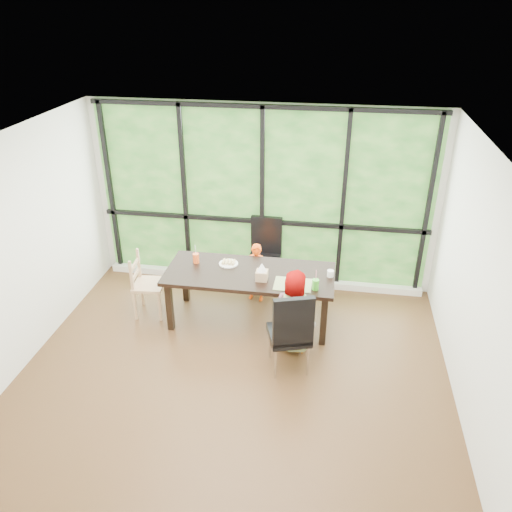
# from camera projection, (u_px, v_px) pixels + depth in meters

# --- Properties ---
(ground) EXTENTS (5.00, 5.00, 0.00)m
(ground) POSITION_uv_depth(u_px,v_px,m) (234.00, 373.00, 6.03)
(ground) COLOR black
(ground) RESTS_ON ground
(back_wall) EXTENTS (5.00, 0.00, 5.00)m
(back_wall) POSITION_uv_depth(u_px,v_px,m) (263.00, 198.00, 7.38)
(back_wall) COLOR silver
(back_wall) RESTS_ON ground
(foliage_backdrop) EXTENTS (4.80, 0.02, 2.65)m
(foliage_backdrop) POSITION_uv_depth(u_px,v_px,m) (263.00, 198.00, 7.36)
(foliage_backdrop) COLOR #1A4519
(foliage_backdrop) RESTS_ON back_wall
(window_mullions) EXTENTS (4.80, 0.06, 2.65)m
(window_mullions) POSITION_uv_depth(u_px,v_px,m) (262.00, 199.00, 7.32)
(window_mullions) COLOR black
(window_mullions) RESTS_ON back_wall
(window_sill) EXTENTS (4.80, 0.12, 0.10)m
(window_sill) POSITION_uv_depth(u_px,v_px,m) (261.00, 279.00, 7.89)
(window_sill) COLOR silver
(window_sill) RESTS_ON ground
(dining_table) EXTENTS (2.20, 0.94, 0.75)m
(dining_table) POSITION_uv_depth(u_px,v_px,m) (250.00, 297.00, 6.82)
(dining_table) COLOR black
(dining_table) RESTS_ON ground
(chair_window_leather) EXTENTS (0.48, 0.48, 1.08)m
(chair_window_leather) POSITION_uv_depth(u_px,v_px,m) (264.00, 256.00, 7.52)
(chair_window_leather) COLOR black
(chair_window_leather) RESTS_ON ground
(chair_interior_leather) EXTENTS (0.58, 0.58, 1.08)m
(chair_interior_leather) POSITION_uv_depth(u_px,v_px,m) (289.00, 329.00, 5.89)
(chair_interior_leather) COLOR black
(chair_interior_leather) RESTS_ON ground
(chair_end_beech) EXTENTS (0.44, 0.46, 0.90)m
(chair_end_beech) POSITION_uv_depth(u_px,v_px,m) (149.00, 284.00, 6.96)
(chair_end_beech) COLOR tan
(chair_end_beech) RESTS_ON ground
(child_toddler) EXTENTS (0.35, 0.26, 0.87)m
(child_toddler) POSITION_uv_depth(u_px,v_px,m) (256.00, 273.00, 7.28)
(child_toddler) COLOR #F54A09
(child_toddler) RESTS_ON ground
(child_older) EXTENTS (0.58, 0.43, 1.09)m
(child_older) POSITION_uv_depth(u_px,v_px,m) (295.00, 312.00, 6.19)
(child_older) COLOR gray
(child_older) RESTS_ON ground
(placemat) EXTENTS (0.46, 0.34, 0.01)m
(placemat) POSITION_uv_depth(u_px,v_px,m) (293.00, 284.00, 6.37)
(placemat) COLOR tan
(placemat) RESTS_ON dining_table
(plate_far) EXTENTS (0.26, 0.26, 0.02)m
(plate_far) POSITION_uv_depth(u_px,v_px,m) (229.00, 264.00, 6.84)
(plate_far) COLOR white
(plate_far) RESTS_ON dining_table
(plate_near) EXTENTS (0.23, 0.23, 0.01)m
(plate_near) POSITION_uv_depth(u_px,v_px,m) (294.00, 284.00, 6.37)
(plate_near) COLOR white
(plate_near) RESTS_ON dining_table
(orange_cup) EXTENTS (0.08, 0.08, 0.13)m
(orange_cup) POSITION_uv_depth(u_px,v_px,m) (196.00, 258.00, 6.85)
(orange_cup) COLOR #F85C22
(orange_cup) RESTS_ON dining_table
(green_cup) EXTENTS (0.09, 0.09, 0.14)m
(green_cup) POSITION_uv_depth(u_px,v_px,m) (315.00, 285.00, 6.24)
(green_cup) COLOR green
(green_cup) RESTS_ON dining_table
(white_mug) EXTENTS (0.09, 0.09, 0.09)m
(white_mug) POSITION_uv_depth(u_px,v_px,m) (330.00, 273.00, 6.53)
(white_mug) COLOR white
(white_mug) RESTS_ON dining_table
(tissue_box) EXTENTS (0.15, 0.15, 0.13)m
(tissue_box) POSITION_uv_depth(u_px,v_px,m) (262.00, 275.00, 6.45)
(tissue_box) COLOR tan
(tissue_box) RESTS_ON dining_table
(crepe_rolls_far) EXTENTS (0.20, 0.12, 0.04)m
(crepe_rolls_far) POSITION_uv_depth(u_px,v_px,m) (229.00, 262.00, 6.83)
(crepe_rolls_far) COLOR tan
(crepe_rolls_far) RESTS_ON plate_far
(crepe_rolls_near) EXTENTS (0.10, 0.12, 0.04)m
(crepe_rolls_near) POSITION_uv_depth(u_px,v_px,m) (294.00, 282.00, 6.36)
(crepe_rolls_near) COLOR tan
(crepe_rolls_near) RESTS_ON plate_near
(straw_white) EXTENTS (0.01, 0.04, 0.20)m
(straw_white) POSITION_uv_depth(u_px,v_px,m) (196.00, 251.00, 6.80)
(straw_white) COLOR white
(straw_white) RESTS_ON orange_cup
(straw_pink) EXTENTS (0.01, 0.04, 0.20)m
(straw_pink) POSITION_uv_depth(u_px,v_px,m) (316.00, 277.00, 6.19)
(straw_pink) COLOR pink
(straw_pink) RESTS_ON green_cup
(tissue) EXTENTS (0.12, 0.12, 0.11)m
(tissue) POSITION_uv_depth(u_px,v_px,m) (262.00, 267.00, 6.40)
(tissue) COLOR white
(tissue) RESTS_ON tissue_box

